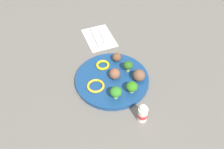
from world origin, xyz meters
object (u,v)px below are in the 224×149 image
at_px(broccoli_floret_back_right, 116,92).
at_px(broccoli_floret_back_left, 132,87).
at_px(broccoli_floret_front_right, 128,65).
at_px(meatball_center, 139,75).
at_px(fork, 103,37).
at_px(meatball_back_left, 115,74).
at_px(yogurt_bottle, 143,114).
at_px(knife, 96,39).
at_px(plate, 112,80).
at_px(napkin, 99,38).
at_px(meatball_far_rim, 117,57).
at_px(pepper_ring_center, 96,86).
at_px(pepper_ring_mid_left, 103,65).

xyz_separation_m(broccoli_floret_back_right, broccoli_floret_back_left, (-0.01, 0.06, -0.00)).
bearing_deg(broccoli_floret_back_left, broccoli_floret_front_right, 169.94).
distance_m(meatball_center, fork, 0.30).
height_order(meatball_center, meatball_back_left, meatball_center).
relative_size(broccoli_floret_back_right, broccoli_floret_back_left, 1.08).
xyz_separation_m(broccoli_floret_front_right, fork, (-0.24, -0.04, -0.04)).
xyz_separation_m(fork, yogurt_bottle, (0.45, 0.02, 0.02)).
relative_size(fork, knife, 0.83).
distance_m(broccoli_floret_back_left, yogurt_bottle, 0.11).
bearing_deg(broccoli_floret_back_left, knife, -170.39).
xyz_separation_m(broccoli_floret_back_left, yogurt_bottle, (0.11, 0.00, -0.01)).
xyz_separation_m(plate, broccoli_floret_front_right, (-0.02, 0.07, 0.04)).
xyz_separation_m(meatball_back_left, napkin, (-0.27, 0.00, -0.03)).
height_order(napkin, yogurt_bottle, yogurt_bottle).
height_order(plate, broccoli_floret_back_right, broccoli_floret_back_right).
bearing_deg(meatball_far_rim, meatball_back_left, -20.69).
height_order(plate, yogurt_bottle, yogurt_bottle).
bearing_deg(meatball_far_rim, plate, -26.16).
bearing_deg(napkin, pepper_ring_center, -15.30).
xyz_separation_m(broccoli_floret_back_left, pepper_ring_mid_left, (-0.15, -0.07, -0.02)).
relative_size(broccoli_floret_back_right, yogurt_bottle, 0.72).
bearing_deg(meatball_far_rim, broccoli_floret_back_right, -16.70).
relative_size(fork, yogurt_bottle, 1.82).
distance_m(napkin, yogurt_bottle, 0.46).
bearing_deg(fork, meatball_center, 12.48).
bearing_deg(meatball_center, broccoli_floret_back_right, -60.37).
relative_size(plate, broccoli_floret_back_right, 5.84).
height_order(plate, napkin, plate).
distance_m(pepper_ring_center, fork, 0.30).
distance_m(meatball_far_rim, meatball_back_left, 0.09).
height_order(pepper_ring_mid_left, fork, pepper_ring_mid_left).
relative_size(broccoli_floret_back_left, napkin, 0.26).
bearing_deg(yogurt_bottle, meatball_back_left, -167.52).
bearing_deg(broccoli_floret_front_right, broccoli_floret_back_left, -10.06).
height_order(meatball_back_left, pepper_ring_mid_left, meatball_back_left).
bearing_deg(pepper_ring_center, knife, 167.55).
bearing_deg(pepper_ring_mid_left, meatball_far_rim, 104.12).
bearing_deg(knife, meatball_back_left, 3.74).
relative_size(broccoli_floret_back_right, knife, 0.33).
relative_size(plate, napkin, 1.65).
bearing_deg(plate, broccoli_floret_back_right, -6.76).
distance_m(plate, pepper_ring_mid_left, 0.08).
distance_m(broccoli_floret_back_left, napkin, 0.35).
xyz_separation_m(broccoli_floret_front_right, pepper_ring_mid_left, (-0.05, -0.09, -0.02)).
xyz_separation_m(broccoli_floret_back_right, meatball_far_rim, (-0.18, 0.05, -0.01)).
relative_size(meatball_center, knife, 0.32).
xyz_separation_m(broccoli_floret_back_left, knife, (-0.34, -0.06, -0.04)).
relative_size(plate, pepper_ring_center, 4.29).
height_order(meatball_center, yogurt_bottle, yogurt_bottle).
distance_m(broccoli_floret_back_left, meatball_center, 0.07).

